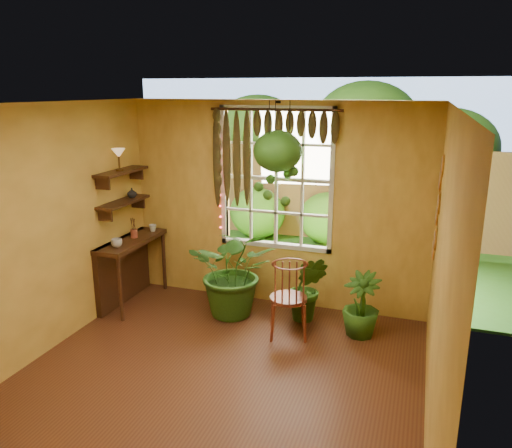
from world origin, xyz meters
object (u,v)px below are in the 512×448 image
Objects in this scene: windsor_chair at (288,309)px; potted_plant_mid at (308,288)px; hanging_basket at (278,159)px; potted_plant_left at (235,271)px; counter_ledge at (126,263)px.

windsor_chair is 1.36× the size of potted_plant_mid.
hanging_basket is at bearing 170.32° from potted_plant_mid.
potted_plant_left is (-0.80, 0.34, 0.26)m from windsor_chair.
hanging_basket is (-0.43, 0.07, 1.58)m from potted_plant_mid.
windsor_chair is 1.79m from hanging_basket.
potted_plant_mid is (2.47, 0.21, -0.12)m from counter_ledge.
potted_plant_mid is at bearing 4.97° from counter_ledge.
counter_ledge is at bearing -175.03° from potted_plant_mid.
hanging_basket is (-0.31, 0.54, 1.67)m from windsor_chair.
hanging_basket is (2.04, 0.29, 1.46)m from counter_ledge.
windsor_chair reaches higher than counter_ledge.
counter_ledge is 2.37m from windsor_chair.
counter_ledge is at bearing -171.97° from hanging_basket.
hanging_basket reaches higher than counter_ledge.
counter_ledge reaches higher than potted_plant_mid.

